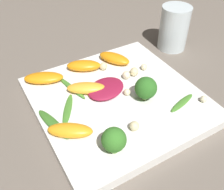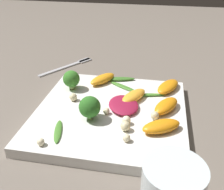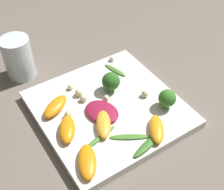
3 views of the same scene
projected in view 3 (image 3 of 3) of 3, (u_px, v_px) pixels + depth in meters
ground_plane at (109, 112)px, 0.69m from camera, size 2.40×2.40×0.00m
plate at (109, 109)px, 0.68m from camera, size 0.29×0.29×0.02m
drinking_glass at (18, 58)px, 0.75m from camera, size 0.07×0.07×0.10m
radicchio_leaf_0 at (102, 112)px, 0.66m from camera, size 0.09×0.08×0.01m
orange_segment_0 at (87, 162)px, 0.57m from camera, size 0.08×0.06×0.02m
orange_segment_1 at (55, 106)px, 0.66m from camera, size 0.06×0.08×0.02m
orange_segment_2 at (67, 129)px, 0.62m from camera, size 0.08×0.06×0.02m
orange_segment_3 at (157, 129)px, 0.62m from camera, size 0.08×0.06×0.02m
orange_segment_4 at (103, 124)px, 0.63m from camera, size 0.08×0.06×0.02m
broccoli_floret_0 at (167, 98)px, 0.66m from camera, size 0.04×0.04×0.04m
broccoli_floret_1 at (111, 81)px, 0.69m from camera, size 0.04×0.04×0.05m
arugula_sprig_0 at (130, 137)px, 0.61m from camera, size 0.05×0.08×0.00m
arugula_sprig_1 at (149, 144)px, 0.60m from camera, size 0.04×0.09×0.01m
arugula_sprig_2 at (99, 138)px, 0.61m from camera, size 0.03×0.09×0.01m
arugula_sprig_3 at (115, 70)px, 0.76m from camera, size 0.07×0.03×0.00m
macadamia_nut_0 at (112, 59)px, 0.78m from camera, size 0.01×0.01×0.01m
macadamia_nut_1 at (145, 94)px, 0.69m from camera, size 0.02×0.02×0.02m
macadamia_nut_2 at (106, 98)px, 0.68m from camera, size 0.01×0.01×0.01m
macadamia_nut_3 at (68, 114)px, 0.65m from camera, size 0.02×0.02×0.02m
macadamia_nut_4 at (79, 93)px, 0.69m from camera, size 0.02×0.02×0.02m
macadamia_nut_5 at (84, 98)px, 0.68m from camera, size 0.02×0.02×0.02m
macadamia_nut_6 at (70, 87)px, 0.71m from camera, size 0.01×0.01×0.01m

